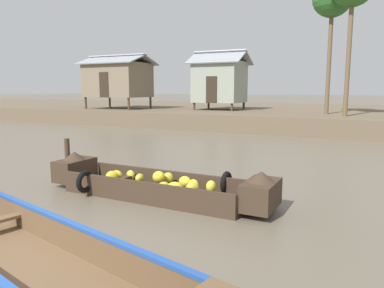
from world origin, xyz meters
TOP-DOWN VIEW (x-y plane):
  - ground_plane at (0.00, 10.00)m, footprint 300.00×300.00m
  - riverbank_strip at (0.00, 26.50)m, footprint 160.00×20.00m
  - banana_boat at (0.11, 4.38)m, footprint 5.50×1.87m
  - viewer_boat at (0.23, 0.65)m, footprint 6.76×2.65m
  - stilt_house_left at (-13.02, 19.96)m, footprint 5.06×3.70m
  - stilt_house_mid_left at (-5.52, 21.91)m, footprint 3.92×3.37m
  - mooring_post at (-2.95, 4.77)m, footprint 0.14×0.14m

SIDE VIEW (x-z plane):
  - ground_plane at x=0.00m, z-range 0.00..0.00m
  - viewer_boat at x=0.23m, z-range -0.17..0.68m
  - banana_boat at x=0.11m, z-range -0.14..0.71m
  - riverbank_strip at x=0.00m, z-range 0.00..0.97m
  - mooring_post at x=-2.95m, z-range 0.00..1.11m
  - stilt_house_mid_left at x=-5.52m, z-range 0.92..5.08m
  - stilt_house_left at x=-13.02m, z-range 1.16..5.16m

